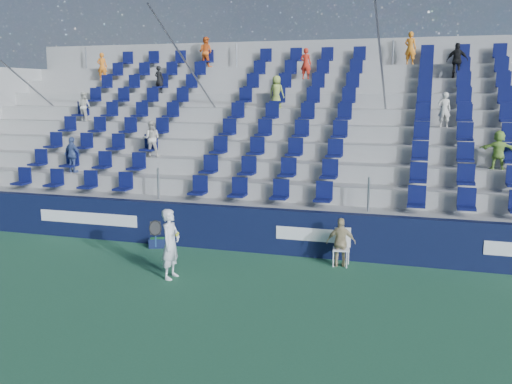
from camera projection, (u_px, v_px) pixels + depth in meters
ground at (210, 289)px, 12.48m from camera, size 70.00×70.00×0.00m
sponsor_wall at (253, 230)px, 15.34m from camera, size 24.00×0.32×1.20m
grandstand at (296, 153)px, 19.87m from camera, size 24.00×8.17×6.63m
tennis_player at (171, 244)px, 13.09m from camera, size 0.69×0.64×1.63m
line_judge_chair at (342, 244)px, 14.17m from camera, size 0.47×0.48×0.93m
line_judge at (341, 242)px, 14.01m from camera, size 0.75×0.39×1.22m
ball_bin at (158, 242)px, 15.80m from camera, size 0.55×0.46×0.27m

